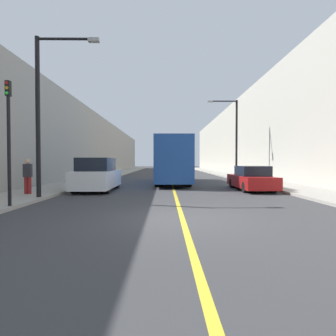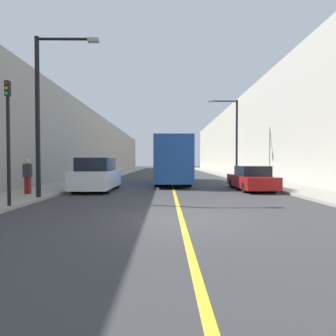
{
  "view_description": "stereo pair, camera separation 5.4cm",
  "coord_description": "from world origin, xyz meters",
  "px_view_note": "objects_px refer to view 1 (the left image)",
  "views": [
    {
      "loc": [
        -0.51,
        -7.85,
        1.73
      ],
      "look_at": [
        -0.32,
        11.88,
        1.28
      ],
      "focal_mm": 28.0,
      "sensor_mm": 36.0,
      "label": 1
    },
    {
      "loc": [
        -0.46,
        -7.85,
        1.73
      ],
      "look_at": [
        -0.32,
        11.88,
        1.28
      ],
      "focal_mm": 28.0,
      "sensor_mm": 36.0,
      "label": 2
    }
  ],
  "objects_px": {
    "traffic_light": "(9,138)",
    "car_right_near": "(251,179)",
    "parked_suv_left": "(97,176)",
    "bus": "(172,160)",
    "pedestrian": "(28,176)",
    "street_lamp_left": "(44,105)",
    "street_lamp_right": "(234,134)"
  },
  "relations": [
    {
      "from": "street_lamp_left",
      "to": "traffic_light",
      "type": "height_order",
      "value": "street_lamp_left"
    },
    {
      "from": "street_lamp_right",
      "to": "pedestrian",
      "type": "bearing_deg",
      "value": -138.53
    },
    {
      "from": "street_lamp_right",
      "to": "traffic_light",
      "type": "bearing_deg",
      "value": -128.28
    },
    {
      "from": "parked_suv_left",
      "to": "car_right_near",
      "type": "distance_m",
      "value": 9.38
    },
    {
      "from": "traffic_light",
      "to": "pedestrian",
      "type": "relative_size",
      "value": 2.59
    },
    {
      "from": "car_right_near",
      "to": "traffic_light",
      "type": "distance_m",
      "value": 12.87
    },
    {
      "from": "parked_suv_left",
      "to": "street_lamp_left",
      "type": "height_order",
      "value": "street_lamp_left"
    },
    {
      "from": "street_lamp_left",
      "to": "traffic_light",
      "type": "relative_size",
      "value": 1.6
    },
    {
      "from": "parked_suv_left",
      "to": "street_lamp_right",
      "type": "bearing_deg",
      "value": 41.24
    },
    {
      "from": "traffic_light",
      "to": "car_right_near",
      "type": "bearing_deg",
      "value": 30.63
    },
    {
      "from": "bus",
      "to": "pedestrian",
      "type": "xyz_separation_m",
      "value": [
        -7.43,
        -8.36,
        -0.83
      ]
    },
    {
      "from": "bus",
      "to": "parked_suv_left",
      "type": "xyz_separation_m",
      "value": [
        -4.63,
        -5.81,
        -0.96
      ]
    },
    {
      "from": "street_lamp_left",
      "to": "street_lamp_right",
      "type": "bearing_deg",
      "value": 47.38
    },
    {
      "from": "parked_suv_left",
      "to": "traffic_light",
      "type": "distance_m",
      "value": 6.57
    },
    {
      "from": "bus",
      "to": "parked_suv_left",
      "type": "height_order",
      "value": "bus"
    },
    {
      "from": "traffic_light",
      "to": "street_lamp_right",
      "type": "bearing_deg",
      "value": 51.72
    },
    {
      "from": "parked_suv_left",
      "to": "car_right_near",
      "type": "bearing_deg",
      "value": 2.05
    },
    {
      "from": "car_right_near",
      "to": "street_lamp_left",
      "type": "xyz_separation_m",
      "value": [
        -10.78,
        -4.09,
        3.64
      ]
    },
    {
      "from": "parked_suv_left",
      "to": "street_lamp_right",
      "type": "xyz_separation_m",
      "value": [
        10.62,
        9.31,
        3.54
      ]
    },
    {
      "from": "car_right_near",
      "to": "street_lamp_right",
      "type": "height_order",
      "value": "street_lamp_right"
    },
    {
      "from": "bus",
      "to": "traffic_light",
      "type": "height_order",
      "value": "traffic_light"
    },
    {
      "from": "street_lamp_left",
      "to": "car_right_near",
      "type": "bearing_deg",
      "value": 20.8
    },
    {
      "from": "bus",
      "to": "street_lamp_left",
      "type": "xyz_separation_m",
      "value": [
        -6.03,
        -9.57,
        2.45
      ]
    },
    {
      "from": "pedestrian",
      "to": "bus",
      "type": "bearing_deg",
      "value": 48.37
    },
    {
      "from": "parked_suv_left",
      "to": "bus",
      "type": "bearing_deg",
      "value": 51.46
    },
    {
      "from": "bus",
      "to": "parked_suv_left",
      "type": "relative_size",
      "value": 2.27
    },
    {
      "from": "bus",
      "to": "pedestrian",
      "type": "bearing_deg",
      "value": -131.63
    },
    {
      "from": "bus",
      "to": "traffic_light",
      "type": "xyz_separation_m",
      "value": [
        -6.21,
        -11.96,
        0.72
      ]
    },
    {
      "from": "car_right_near",
      "to": "pedestrian",
      "type": "height_order",
      "value": "pedestrian"
    },
    {
      "from": "street_lamp_left",
      "to": "pedestrian",
      "type": "bearing_deg",
      "value": 139.36
    },
    {
      "from": "parked_suv_left",
      "to": "street_lamp_right",
      "type": "height_order",
      "value": "street_lamp_right"
    },
    {
      "from": "street_lamp_right",
      "to": "traffic_light",
      "type": "height_order",
      "value": "street_lamp_right"
    }
  ]
}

